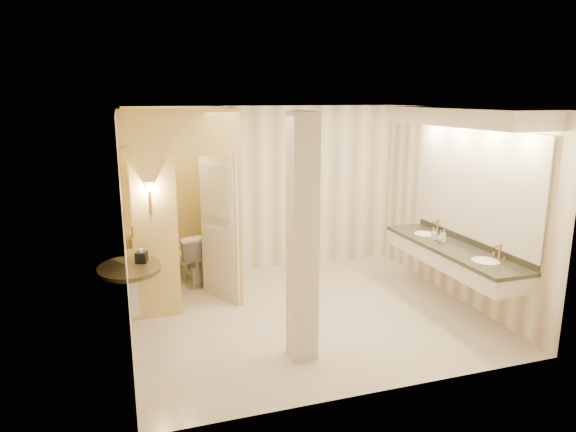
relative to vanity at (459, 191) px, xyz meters
name	(u,v)px	position (x,y,z in m)	size (l,w,h in m)	color
floor	(306,313)	(-1.98, 0.40, -1.63)	(4.50, 4.50, 0.00)	beige
ceiling	(308,108)	(-1.98, 0.40, 1.07)	(4.50, 4.50, 0.00)	white
wall_back	(266,189)	(-1.98, 2.40, -0.28)	(4.50, 0.02, 2.70)	white
wall_front	(381,262)	(-1.98, -1.60, -0.28)	(4.50, 0.02, 2.70)	white
wall_left	(124,229)	(-4.23, 0.40, -0.28)	(0.02, 4.00, 2.70)	white
wall_right	(456,204)	(0.27, 0.40, -0.28)	(0.02, 4.00, 2.70)	white
toilet_closet	(208,204)	(-3.11, 1.37, -0.24)	(1.50, 1.55, 2.70)	#E7CB79
wall_sconce	(149,189)	(-3.90, 0.83, 0.10)	(0.14, 0.14, 0.42)	#B77B3A
vanity	(459,191)	(0.00, 0.00, 0.00)	(0.75, 2.66, 2.09)	beige
console_shelf	(128,229)	(-4.19, 0.45, -0.29)	(0.92, 0.92, 1.91)	black
pillar	(302,240)	(-2.43, -0.68, -0.28)	(0.28, 0.28, 2.70)	beige
tissue_box	(141,257)	(-4.06, 0.56, -0.69)	(0.13, 0.13, 0.13)	black
toilet	(190,258)	(-3.31, 2.07, -1.22)	(0.45, 0.79, 0.81)	white
soap_bottle_a	(434,234)	(-0.08, 0.37, -0.68)	(0.07, 0.07, 0.15)	beige
soap_bottle_b	(441,237)	(-0.06, 0.23, -0.69)	(0.10, 0.10, 0.13)	silver
soap_bottle_c	(444,236)	(-0.07, 0.16, -0.66)	(0.07, 0.07, 0.19)	#C6B28C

